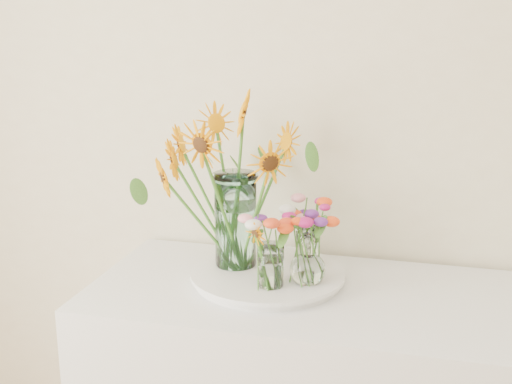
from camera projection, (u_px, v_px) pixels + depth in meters
tray at (268, 277)px, 1.87m from camera, size 0.42×0.42×0.02m
mason_jar at (235, 220)px, 1.88m from camera, size 0.15×0.15×0.29m
sunflower_bouquet at (235, 183)px, 1.85m from camera, size 0.87×0.87×0.51m
small_vase_a at (271, 266)px, 1.75m from camera, size 0.08×0.08×0.12m
wildflower_posy_a at (271, 251)px, 1.73m from camera, size 0.21×0.21×0.21m
small_vase_b at (308, 259)px, 1.77m from camera, size 0.13×0.13×0.14m
wildflower_posy_b at (308, 244)px, 1.76m from camera, size 0.20×0.20×0.23m
small_vase_c at (308, 245)px, 1.90m from camera, size 0.09×0.09×0.13m
wildflower_posy_c at (308, 231)px, 1.89m from camera, size 0.19×0.19×0.22m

